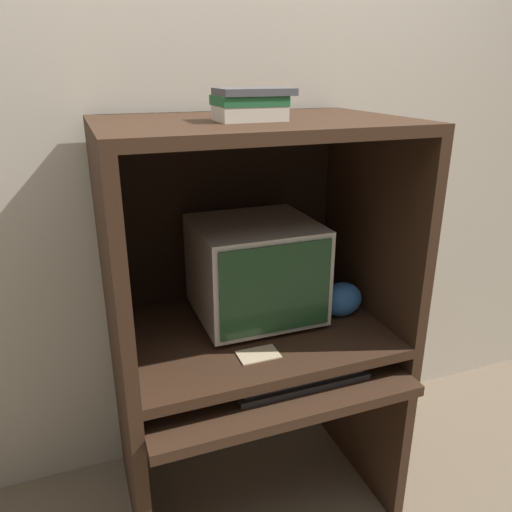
{
  "coord_description": "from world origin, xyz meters",
  "views": [
    {
      "loc": [
        -0.55,
        -1.16,
        1.62
      ],
      "look_at": [
        0.01,
        0.34,
        1.02
      ],
      "focal_mm": 35.0,
      "sensor_mm": 36.0,
      "label": 1
    }
  ],
  "objects": [
    {
      "name": "hutch_upper",
      "position": [
        0.0,
        0.37,
        1.23
      ],
      "size": [
        0.97,
        0.67,
        0.73
      ],
      "color": "#382316",
      "rests_on": "desk_monitor_shelf"
    },
    {
      "name": "book_stack",
      "position": [
        -0.03,
        0.28,
        1.53
      ],
      "size": [
        0.22,
        0.16,
        0.09
      ],
      "color": "beige",
      "rests_on": "hutch_upper"
    },
    {
      "name": "snack_bag",
      "position": [
        0.34,
        0.31,
        0.82
      ],
      "size": [
        0.16,
        0.12,
        0.13
      ],
      "color": "#336BB7",
      "rests_on": "desk_monitor_shelf"
    },
    {
      "name": "crt_monitor",
      "position": [
        0.04,
        0.41,
        0.94
      ],
      "size": [
        0.43,
        0.41,
        0.36
      ],
      "color": "beige",
      "rests_on": "desk_monitor_shelf"
    },
    {
      "name": "desk_base",
      "position": [
        0.0,
        0.28,
        0.41
      ],
      "size": [
        0.97,
        0.74,
        0.65
      ],
      "color": "#382316",
      "rests_on": "ground_plane"
    },
    {
      "name": "keyboard",
      "position": [
        0.08,
        0.11,
        0.67
      ],
      "size": [
        0.46,
        0.17,
        0.03
      ],
      "color": "#2D2D30",
      "rests_on": "desk_base"
    },
    {
      "name": "desk_monitor_shelf",
      "position": [
        0.0,
        0.34,
        0.73
      ],
      "size": [
        0.97,
        0.67,
        0.1
      ],
      "color": "#382316",
      "rests_on": "desk_base"
    },
    {
      "name": "paper_card",
      "position": [
        -0.05,
        0.15,
        0.76
      ],
      "size": [
        0.13,
        0.09,
        0.0
      ],
      "color": "#CCB28C",
      "rests_on": "desk_monitor_shelf"
    },
    {
      "name": "wall_back",
      "position": [
        0.0,
        0.73,
        1.3
      ],
      "size": [
        6.0,
        0.06,
        2.6
      ],
      "color": "beige",
      "rests_on": "ground_plane"
    },
    {
      "name": "mouse",
      "position": [
        0.37,
        0.12,
        0.67
      ],
      "size": [
        0.07,
        0.05,
        0.03
      ],
      "color": "black",
      "rests_on": "desk_base"
    }
  ]
}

